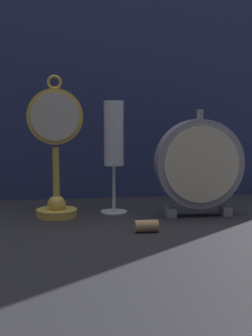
{
  "coord_description": "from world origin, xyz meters",
  "views": [
    {
      "loc": [
        -0.13,
        -0.85,
        0.21
      ],
      "look_at": [
        0.0,
        0.08,
        0.1
      ],
      "focal_mm": 50.0,
      "sensor_mm": 36.0,
      "label": 1
    }
  ],
  "objects_px": {
    "mantel_clock_silver": "(199,164)",
    "wine_cork": "(146,226)",
    "champagne_flute": "(114,141)",
    "pocket_watch_on_stand": "(56,154)"
  },
  "relations": [
    {
      "from": "champagne_flute",
      "to": "pocket_watch_on_stand",
      "type": "bearing_deg",
      "value": -168.51
    },
    {
      "from": "champagne_flute",
      "to": "wine_cork",
      "type": "bearing_deg",
      "value": -77.54
    },
    {
      "from": "mantel_clock_silver",
      "to": "champagne_flute",
      "type": "bearing_deg",
      "value": 161.18
    },
    {
      "from": "champagne_flute",
      "to": "wine_cork",
      "type": "xyz_separation_m",
      "value": [
        0.04,
        -0.18,
        -0.14
      ]
    },
    {
      "from": "champagne_flute",
      "to": "mantel_clock_silver",
      "type": "bearing_deg",
      "value": -18.82
    },
    {
      "from": "mantel_clock_silver",
      "to": "wine_cork",
      "type": "bearing_deg",
      "value": -138.65
    },
    {
      "from": "pocket_watch_on_stand",
      "to": "champagne_flute",
      "type": "height_order",
      "value": "pocket_watch_on_stand"
    },
    {
      "from": "champagne_flute",
      "to": "wine_cork",
      "type": "relative_size",
      "value": 5.74
    },
    {
      "from": "mantel_clock_silver",
      "to": "champagne_flute",
      "type": "relative_size",
      "value": 0.92
    },
    {
      "from": "mantel_clock_silver",
      "to": "wine_cork",
      "type": "relative_size",
      "value": 5.3
    }
  ]
}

